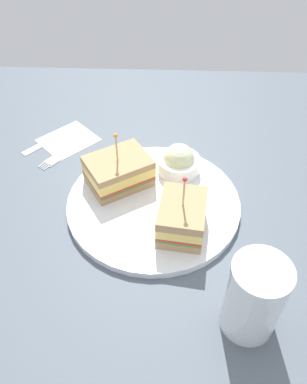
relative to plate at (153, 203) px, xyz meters
The scene contains 9 objects.
ground_plane 1.63cm from the plate, ahead, with size 97.74×97.74×2.00cm, color #4C5660.
plate is the anchor object (origin of this frame).
sandwich_half_front 8.23cm from the plate, 34.46° to the right, with size 12.97×12.16×10.50cm.
sandwich_half_back 8.33cm from the plate, 127.21° to the left, with size 8.00×9.87×10.97cm.
coleslaw_bowl 9.32cm from the plate, 118.37° to the right, with size 7.67×7.67×5.52cm.
drink_glass 24.76cm from the plate, 122.51° to the left, with size 7.16×7.16×11.94cm.
napkin 25.49cm from the plate, 44.19° to the right, with size 10.30×9.27×0.15cm, color beige.
fork 22.65cm from the plate, 34.19° to the right, with size 8.68×11.52×0.35cm.
knife 28.11cm from the plate, 36.88° to the right, with size 9.31×10.31×0.35cm.
Camera 1 is at (-1.88, 45.19, 48.00)cm, focal length 35.99 mm.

